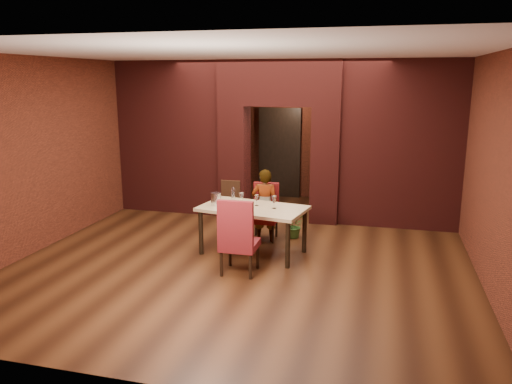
# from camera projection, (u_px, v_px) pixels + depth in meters

# --- Properties ---
(floor) EXTENTS (8.00, 8.00, 0.00)m
(floor) POSITION_uv_depth(u_px,v_px,m) (254.00, 248.00, 8.52)
(floor) COLOR #412210
(floor) RESTS_ON ground
(ceiling) EXTENTS (7.00, 8.00, 0.04)m
(ceiling) POSITION_uv_depth(u_px,v_px,m) (254.00, 55.00, 7.80)
(ceiling) COLOR silver
(ceiling) RESTS_ON ground
(wall_back) EXTENTS (7.00, 0.04, 3.20)m
(wall_back) POSITION_uv_depth(u_px,v_px,m) (297.00, 131.00, 11.93)
(wall_back) COLOR maroon
(wall_back) RESTS_ON ground
(wall_front) EXTENTS (7.00, 0.04, 3.20)m
(wall_front) POSITION_uv_depth(u_px,v_px,m) (138.00, 222.00, 4.39)
(wall_front) COLOR maroon
(wall_front) RESTS_ON ground
(wall_left) EXTENTS (0.04, 8.00, 3.20)m
(wall_left) POSITION_uv_depth(u_px,v_px,m) (67.00, 148.00, 9.02)
(wall_left) COLOR maroon
(wall_left) RESTS_ON ground
(wall_right) EXTENTS (0.04, 8.00, 3.20)m
(wall_right) POSITION_uv_depth(u_px,v_px,m) (485.00, 165.00, 7.30)
(wall_right) COLOR maroon
(wall_right) RESTS_ON ground
(pillar_left) EXTENTS (0.55, 0.55, 2.30)m
(pillar_left) POSITION_uv_depth(u_px,v_px,m) (235.00, 161.00, 10.38)
(pillar_left) COLOR maroon
(pillar_left) RESTS_ON ground
(pillar_right) EXTENTS (0.55, 0.55, 2.30)m
(pillar_right) POSITION_uv_depth(u_px,v_px,m) (326.00, 165.00, 9.91)
(pillar_right) COLOR maroon
(pillar_right) RESTS_ON ground
(lintel) EXTENTS (2.45, 0.55, 0.90)m
(lintel) POSITION_uv_depth(u_px,v_px,m) (280.00, 83.00, 9.79)
(lintel) COLOR maroon
(lintel) RESTS_ON ground
(wing_wall_left) EXTENTS (2.28, 0.35, 3.20)m
(wing_wall_left) POSITION_uv_depth(u_px,v_px,m) (171.00, 138.00, 10.63)
(wing_wall_left) COLOR maroon
(wing_wall_left) RESTS_ON ground
(wing_wall_right) EXTENTS (2.28, 0.35, 3.20)m
(wing_wall_right) POSITION_uv_depth(u_px,v_px,m) (401.00, 145.00, 9.46)
(wing_wall_right) COLOR maroon
(wing_wall_right) RESTS_ON ground
(vent_panel) EXTENTS (0.40, 0.03, 0.50)m
(vent_panel) POSITION_uv_depth(u_px,v_px,m) (231.00, 192.00, 10.24)
(vent_panel) COLOR #9A532C
(vent_panel) RESTS_ON ground
(rear_door) EXTENTS (0.90, 0.08, 2.10)m
(rear_door) POSITION_uv_depth(u_px,v_px,m) (280.00, 154.00, 12.10)
(rear_door) COLOR black
(rear_door) RESTS_ON ground
(rear_door_frame) EXTENTS (1.02, 0.04, 2.22)m
(rear_door_frame) POSITION_uv_depth(u_px,v_px,m) (279.00, 154.00, 12.06)
(rear_door_frame) COLOR black
(rear_door_frame) RESTS_ON ground
(dining_table) EXTENTS (1.83, 1.22, 0.79)m
(dining_table) POSITION_uv_depth(u_px,v_px,m) (253.00, 230.00, 8.21)
(dining_table) COLOR tan
(dining_table) RESTS_ON ground
(chair_far) EXTENTS (0.48, 0.48, 1.01)m
(chair_far) POSITION_uv_depth(u_px,v_px,m) (264.00, 212.00, 8.90)
(chair_far) COLOR maroon
(chair_far) RESTS_ON ground
(chair_near) EXTENTS (0.53, 0.53, 1.15)m
(chair_near) POSITION_uv_depth(u_px,v_px,m) (240.00, 235.00, 7.35)
(chair_near) COLOR maroon
(chair_near) RESTS_ON ground
(person_seated) EXTENTS (0.50, 0.35, 1.30)m
(person_seated) POSITION_uv_depth(u_px,v_px,m) (265.00, 205.00, 8.80)
(person_seated) COLOR white
(person_seated) RESTS_ON ground
(wine_glass_a) EXTENTS (0.09, 0.09, 0.21)m
(wine_glass_a) POSITION_uv_depth(u_px,v_px,m) (242.00, 199.00, 8.21)
(wine_glass_a) COLOR white
(wine_glass_a) RESTS_ON dining_table
(wine_glass_b) EXTENTS (0.07, 0.07, 0.18)m
(wine_glass_b) POSITION_uv_depth(u_px,v_px,m) (257.00, 200.00, 8.19)
(wine_glass_b) COLOR white
(wine_glass_b) RESTS_ON dining_table
(wine_glass_c) EXTENTS (0.08, 0.08, 0.21)m
(wine_glass_c) POSITION_uv_depth(u_px,v_px,m) (274.00, 202.00, 8.01)
(wine_glass_c) COLOR white
(wine_glass_c) RESTS_ON dining_table
(tasting_sheet) EXTENTS (0.35, 0.31, 0.00)m
(tasting_sheet) POSITION_uv_depth(u_px,v_px,m) (235.00, 208.00, 8.05)
(tasting_sheet) COLOR white
(tasting_sheet) RESTS_ON dining_table
(wine_bucket) EXTENTS (0.17, 0.17, 0.21)m
(wine_bucket) POSITION_uv_depth(u_px,v_px,m) (216.00, 199.00, 8.21)
(wine_bucket) COLOR silver
(wine_bucket) RESTS_ON dining_table
(water_bottle) EXTENTS (0.06, 0.06, 0.26)m
(water_bottle) POSITION_uv_depth(u_px,v_px,m) (233.00, 195.00, 8.40)
(water_bottle) COLOR white
(water_bottle) RESTS_ON dining_table
(potted_plant) EXTENTS (0.41, 0.36, 0.46)m
(potted_plant) POSITION_uv_depth(u_px,v_px,m) (294.00, 225.00, 9.05)
(potted_plant) COLOR #305B22
(potted_plant) RESTS_ON ground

